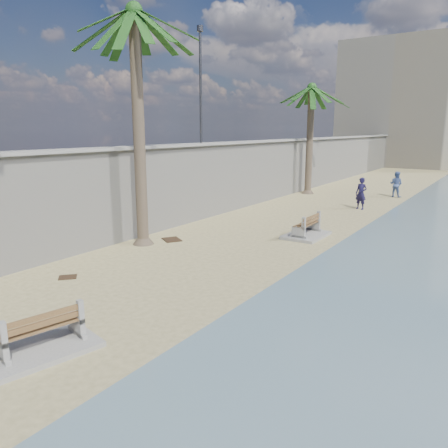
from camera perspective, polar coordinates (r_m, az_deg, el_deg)
The scene contains 13 objects.
ground_plane at distance 9.63m, azimuth -21.82°, elevation -14.91°, with size 140.00×140.00×0.00m, color tan.
seawall at distance 27.75m, azimuth 6.84°, elevation 7.05°, with size 0.45×70.00×3.50m, color gray.
wall_cap at distance 27.65m, azimuth 6.94°, elevation 10.77°, with size 0.80×70.00×0.12m, color gray.
end_building at distance 57.49m, azimuth 25.09°, elevation 13.95°, with size 18.00×12.00×14.00m, color #B7AA93.
bench_near at distance 9.43m, azimuth -22.74°, elevation -13.11°, with size 1.78×2.25×0.84m.
bench_far at distance 17.87m, azimuth 10.71°, elevation -0.45°, with size 1.42×2.07×0.86m.
palm_mid at distance 16.69m, azimuth -11.67°, elevation 25.25°, with size 5.00×5.00×9.09m.
palm_back at distance 29.76m, azimuth 11.40°, elevation 16.89°, with size 5.00×5.00×7.74m.
streetlight at distance 20.89m, azimuth -3.09°, elevation 18.86°, with size 0.28×0.28×5.12m.
person_a at distance 24.62m, azimuth 17.49°, elevation 4.12°, with size 0.71×0.48×1.97m, color #181438.
person_b at distance 29.84m, azimuth 21.57°, elevation 5.01°, with size 0.87×0.67×1.80m, color #465B91.
debris_c at distance 17.24m, azimuth -6.84°, elevation -2.03°, with size 0.77×0.62×0.03m, color #382616.
debris_d at distance 13.66m, azimuth -19.73°, elevation -6.55°, with size 0.50×0.40×0.03m, color #382616.
Camera 1 is at (7.26, -4.67, 4.27)m, focal length 35.00 mm.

